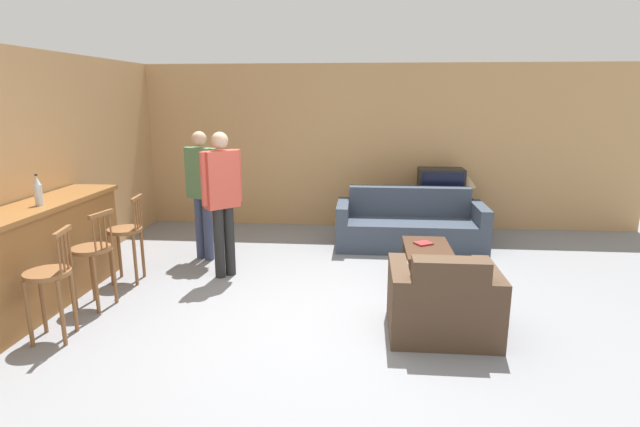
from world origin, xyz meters
The scene contains 17 objects.
ground_plane centered at (0.00, 0.00, 0.00)m, with size 24.00×24.00×0.00m, color gray.
wall_back centered at (0.00, 3.68, 1.30)m, with size 9.40×0.08×2.60m.
wall_left centered at (-3.23, 1.34, 1.30)m, with size 0.08×8.68×2.60m.
bar_counter centered at (-2.89, 0.13, 0.53)m, with size 0.55×2.36×1.06m.
bar_chair_near centered at (-2.35, -0.55, 0.54)m, with size 0.45×0.45×1.00m.
bar_chair_mid centered at (-2.35, 0.15, 0.54)m, with size 0.45×0.45×1.00m.
bar_chair_far centered at (-2.35, 0.88, 0.54)m, with size 0.43×0.43×1.00m.
couch_far centered at (1.01, 2.56, 0.29)m, with size 2.06×0.85×0.82m.
armchair_near centered at (1.07, -0.16, 0.29)m, with size 0.95×0.81×0.80m.
coffee_table centered at (1.09, 1.16, 0.35)m, with size 0.52×0.92×0.41m.
tv_unit centered at (1.53, 3.30, 0.26)m, with size 1.12×0.54×0.51m.
tv centered at (1.53, 3.30, 0.77)m, with size 0.68×0.41×0.51m.
bottle centered at (-2.83, 0.13, 1.20)m, with size 0.07×0.07×0.31m.
book_on_table centered at (1.05, 1.27, 0.42)m, with size 0.24×0.23×0.02m.
table_lamp centered at (1.92, 3.30, 0.82)m, with size 0.29×0.29×0.42m.
person_by_window centered at (-1.73, 1.75, 0.96)m, with size 0.48×0.31×1.67m.
person_by_counter centered at (-1.29, 1.14, 0.98)m, with size 0.39×0.39×1.71m.
Camera 1 is at (0.34, -4.40, 2.11)m, focal length 28.00 mm.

